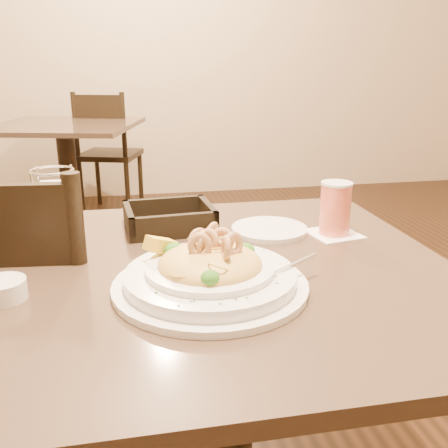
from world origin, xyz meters
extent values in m
cylinder|color=black|center=(0.00, 0.00, 0.37)|extent=(0.12, 0.12, 0.69)
cube|color=brown|center=(0.00, 0.00, 0.73)|extent=(0.90, 0.90, 0.03)
cylinder|color=black|center=(-0.59, 2.56, 0.01)|extent=(0.52, 0.52, 0.03)
cylinder|color=black|center=(-0.59, 2.56, 0.37)|extent=(0.12, 0.12, 0.69)
cube|color=brown|center=(-0.59, 2.56, 0.73)|extent=(1.09, 1.09, 0.03)
cube|color=black|center=(-0.45, 0.27, 0.45)|extent=(0.46, 0.46, 0.04)
cylinder|color=black|center=(-0.25, 0.43, 0.21)|extent=(0.04, 0.04, 0.43)
cylinder|color=black|center=(-0.29, 0.07, 0.70)|extent=(0.04, 0.04, 0.46)
cube|color=black|center=(-0.32, 3.02, 0.45)|extent=(0.53, 0.53, 0.04)
cylinder|color=black|center=(-0.09, 3.14, 0.21)|extent=(0.04, 0.04, 0.43)
cylinder|color=black|center=(-0.44, 3.25, 0.21)|extent=(0.04, 0.04, 0.43)
cylinder|color=black|center=(-0.20, 2.80, 0.21)|extent=(0.04, 0.04, 0.43)
cylinder|color=black|center=(-0.55, 2.90, 0.21)|extent=(0.04, 0.04, 0.43)
cylinder|color=black|center=(-0.20, 2.80, 0.70)|extent=(0.04, 0.04, 0.46)
cylinder|color=black|center=(-0.55, 2.90, 0.70)|extent=(0.04, 0.04, 0.46)
cube|color=black|center=(-0.37, 2.85, 0.80)|extent=(0.35, 0.14, 0.22)
cylinder|color=white|center=(-0.05, -0.10, 0.75)|extent=(0.35, 0.35, 0.01)
cylinder|color=white|center=(-0.05, -0.10, 0.77)|extent=(0.30, 0.30, 0.02)
cylinder|color=white|center=(-0.05, -0.10, 0.79)|extent=(0.23, 0.23, 0.01)
ellipsoid|color=gold|center=(-0.05, -0.10, 0.79)|extent=(0.18, 0.18, 0.06)
cube|color=yellow|center=(-0.13, -0.03, 0.81)|extent=(0.07, 0.06, 0.04)
cube|color=silver|center=(0.10, -0.11, 0.78)|extent=(0.12, 0.07, 0.01)
cube|color=silver|center=(0.03, -0.11, 0.79)|extent=(0.04, 0.03, 0.00)
torus|color=gold|center=(-0.05, -0.10, 0.81)|extent=(0.04, 0.04, 0.01)
torus|color=gold|center=(-0.05, -0.06, 0.81)|extent=(0.06, 0.06, 0.01)
torus|color=gold|center=(-0.07, -0.14, 0.81)|extent=(0.04, 0.04, 0.03)
torus|color=gold|center=(-0.05, -0.11, 0.81)|extent=(0.04, 0.04, 0.03)
torus|color=gold|center=(-0.02, -0.07, 0.82)|extent=(0.04, 0.04, 0.02)
torus|color=gold|center=(0.01, -0.07, 0.81)|extent=(0.04, 0.04, 0.01)
torus|color=gold|center=(-0.07, -0.06, 0.81)|extent=(0.05, 0.06, 0.05)
torus|color=gold|center=(-0.05, -0.11, 0.82)|extent=(0.06, 0.05, 0.04)
torus|color=gold|center=(-0.05, -0.07, 0.81)|extent=(0.06, 0.06, 0.02)
torus|color=gold|center=(-0.04, -0.16, 0.81)|extent=(0.04, 0.04, 0.03)
torus|color=gold|center=(-0.05, -0.10, 0.82)|extent=(0.06, 0.06, 0.02)
torus|color=gold|center=(-0.07, -0.13, 0.81)|extent=(0.07, 0.06, 0.01)
torus|color=gold|center=(-0.06, -0.09, 0.81)|extent=(0.03, 0.03, 0.02)
torus|color=gold|center=(-0.10, -0.15, 0.80)|extent=(0.07, 0.07, 0.01)
torus|color=gold|center=(-0.04, -0.11, 0.82)|extent=(0.05, 0.05, 0.02)
torus|color=gold|center=(-0.07, -0.09, 0.82)|extent=(0.04, 0.04, 0.03)
torus|color=tan|center=(-0.04, -0.06, 0.83)|extent=(0.05, 0.05, 0.04)
torus|color=tan|center=(-0.03, -0.10, 0.83)|extent=(0.05, 0.04, 0.04)
torus|color=tan|center=(-0.05, -0.10, 0.83)|extent=(0.05, 0.05, 0.04)
torus|color=tan|center=(-0.06, -0.10, 0.83)|extent=(0.03, 0.05, 0.04)
torus|color=tan|center=(-0.03, -0.14, 0.83)|extent=(0.02, 0.04, 0.04)
torus|color=tan|center=(-0.07, -0.09, 0.83)|extent=(0.05, 0.04, 0.04)
torus|color=tan|center=(-0.01, -0.12, 0.83)|extent=(0.05, 0.04, 0.04)
torus|color=tan|center=(-0.07, -0.12, 0.83)|extent=(0.05, 0.03, 0.04)
ellipsoid|color=#245E15|center=(0.02, -0.07, 0.80)|extent=(0.03, 0.03, 0.03)
ellipsoid|color=#245E15|center=(-0.10, -0.05, 0.80)|extent=(0.04, 0.04, 0.03)
ellipsoid|color=#245E15|center=(-0.06, -0.18, 0.80)|extent=(0.03, 0.03, 0.02)
cube|color=#266619|center=(0.05, -0.17, 0.78)|extent=(0.00, 0.00, 0.00)
cube|color=#266619|center=(-0.13, -0.02, 0.78)|extent=(0.00, 0.00, 0.00)
cube|color=#266619|center=(-0.05, 0.02, 0.78)|extent=(0.00, 0.00, 0.00)
cube|color=#266619|center=(0.06, -0.15, 0.78)|extent=(0.00, 0.00, 0.00)
cube|color=#266619|center=(-0.15, -0.17, 0.78)|extent=(0.00, 0.00, 0.00)
cube|color=#266619|center=(-0.07, 0.01, 0.78)|extent=(0.00, 0.00, 0.00)
cube|color=#266619|center=(-0.15, -0.17, 0.78)|extent=(0.00, 0.00, 0.00)
cube|color=#266619|center=(0.07, -0.02, 0.78)|extent=(0.00, 0.00, 0.00)
cube|color=#266619|center=(-0.06, 0.03, 0.78)|extent=(0.00, 0.00, 0.00)
cube|color=#266619|center=(-0.03, -0.22, 0.78)|extent=(0.00, 0.00, 0.00)
cube|color=#266619|center=(0.04, -0.01, 0.78)|extent=(0.00, 0.00, 0.00)
cube|color=#266619|center=(-0.10, -0.21, 0.78)|extent=(0.00, 0.00, 0.00)
cube|color=#266619|center=(-0.09, -0.21, 0.78)|extent=(0.00, 0.00, 0.00)
cube|color=#266619|center=(-0.12, -0.22, 0.78)|extent=(0.00, 0.00, 0.00)
cube|color=#266619|center=(-0.05, -0.23, 0.78)|extent=(0.00, 0.00, 0.00)
cube|color=#266619|center=(-0.01, -0.22, 0.78)|extent=(0.00, 0.00, 0.00)
cube|color=white|center=(0.28, 0.14, 0.75)|extent=(0.13, 0.13, 0.00)
cylinder|color=#F17055|center=(0.28, 0.14, 0.81)|extent=(0.07, 0.07, 0.12)
cylinder|color=white|center=(0.28, 0.14, 0.87)|extent=(0.07, 0.07, 0.01)
cube|color=black|center=(-0.09, 0.25, 0.75)|extent=(0.22, 0.18, 0.01)
cube|color=black|center=(0.01, 0.26, 0.78)|extent=(0.03, 0.17, 0.04)
cube|color=black|center=(-0.19, 0.24, 0.78)|extent=(0.03, 0.17, 0.04)
cube|color=black|center=(-0.10, 0.33, 0.78)|extent=(0.21, 0.03, 0.04)
cube|color=black|center=(-0.08, 0.18, 0.78)|extent=(0.21, 0.03, 0.04)
cylinder|color=silver|center=(-0.35, 0.25, 0.75)|extent=(0.10, 0.10, 0.01)
torus|color=silver|center=(-0.35, 0.25, 0.90)|extent=(0.10, 0.10, 0.01)
cube|color=white|center=(-0.35, 0.25, 0.81)|extent=(0.08, 0.08, 0.12)
cylinder|color=silver|center=(-0.39, 0.22, 0.83)|extent=(0.01, 0.01, 0.15)
cylinder|color=silver|center=(-0.31, 0.22, 0.83)|extent=(0.01, 0.01, 0.15)
cylinder|color=silver|center=(-0.39, 0.29, 0.83)|extent=(0.01, 0.01, 0.15)
cylinder|color=silver|center=(-0.31, 0.29, 0.83)|extent=(0.01, 0.01, 0.15)
cylinder|color=white|center=(0.14, 0.18, 0.75)|extent=(0.19, 0.19, 0.01)
cylinder|color=white|center=(-0.40, -0.07, 0.76)|extent=(0.10, 0.10, 0.03)
camera|label=1|loc=(-0.18, -0.90, 1.13)|focal=40.00mm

